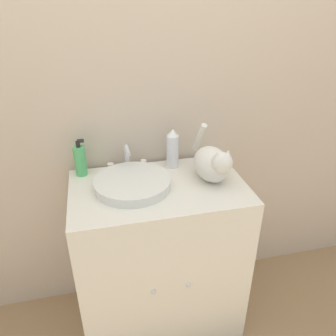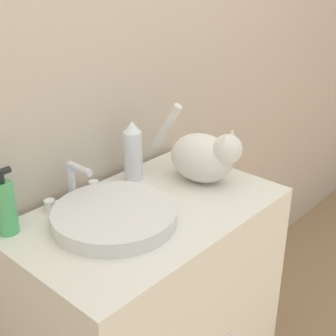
{
  "view_description": "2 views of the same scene",
  "coord_description": "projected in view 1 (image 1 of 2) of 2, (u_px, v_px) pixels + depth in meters",
  "views": [
    {
      "loc": [
        -0.25,
        -1.02,
        1.65
      ],
      "look_at": [
        0.04,
        0.23,
        0.97
      ],
      "focal_mm": 35.0,
      "sensor_mm": 36.0,
      "label": 1
    },
    {
      "loc": [
        -0.85,
        -0.6,
        1.55
      ],
      "look_at": [
        0.09,
        0.25,
        0.97
      ],
      "focal_mm": 50.0,
      "sensor_mm": 36.0,
      "label": 2
    }
  ],
  "objects": [
    {
      "name": "vanity_cabinet",
      "position": [
        160.0,
        257.0,
        1.71
      ],
      "size": [
        0.81,
        0.51,
        0.87
      ],
      "color": "silver",
      "rests_on": "ground_plane"
    },
    {
      "name": "soap_bottle",
      "position": [
        80.0,
        160.0,
        1.57
      ],
      "size": [
        0.06,
        0.06,
        0.19
      ],
      "color": "#4CB266",
      "rests_on": "vanity_cabinet"
    },
    {
      "name": "spray_bottle",
      "position": [
        173.0,
        149.0,
        1.64
      ],
      "size": [
        0.06,
        0.06,
        0.2
      ],
      "color": "silver",
      "rests_on": "vanity_cabinet"
    },
    {
      "name": "faucet",
      "position": [
        127.0,
        159.0,
        1.62
      ],
      "size": [
        0.2,
        0.11,
        0.13
      ],
      "color": "silver",
      "rests_on": "vanity_cabinet"
    },
    {
      "name": "sink_basin",
      "position": [
        132.0,
        183.0,
        1.49
      ],
      "size": [
        0.35,
        0.35,
        0.04
      ],
      "color": "silver",
      "rests_on": "vanity_cabinet"
    },
    {
      "name": "cat",
      "position": [
        213.0,
        163.0,
        1.51
      ],
      "size": [
        0.18,
        0.34,
        0.25
      ],
      "rotation": [
        0.0,
        0.0,
        -1.44
      ],
      "color": "silver",
      "rests_on": "vanity_cabinet"
    },
    {
      "name": "wall_back",
      "position": [
        145.0,
        88.0,
        1.58
      ],
      "size": [
        6.0,
        0.05,
        2.5
      ],
      "color": "#C6B29E",
      "rests_on": "ground_plane"
    }
  ]
}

